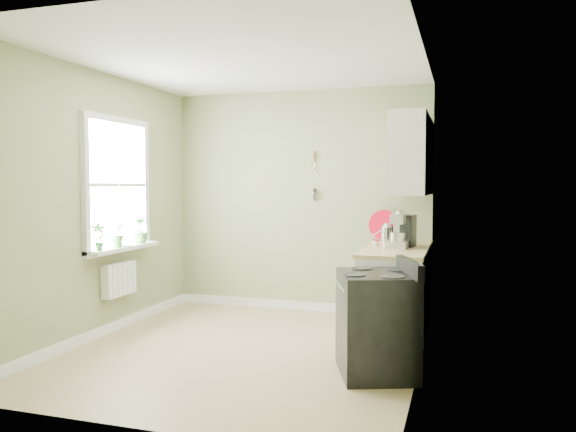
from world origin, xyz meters
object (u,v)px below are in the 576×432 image
(stove, at_px, (377,323))
(kettle, at_px, (387,233))
(stand_mixer, at_px, (398,232))
(coffee_maker, at_px, (405,231))

(stove, relative_size, kettle, 4.51)
(stove, distance_m, stand_mixer, 1.38)
(kettle, relative_size, coffee_maker, 0.64)
(stove, distance_m, coffee_maker, 1.53)
(kettle, bearing_deg, stand_mixer, -70.45)
(stand_mixer, xyz_separation_m, kettle, (-0.19, 0.54, -0.06))
(coffee_maker, bearing_deg, stove, -93.43)
(stand_mixer, xyz_separation_m, coffee_maker, (0.05, 0.16, -0.01))
(stand_mixer, height_order, kettle, stand_mixer)
(stand_mixer, distance_m, kettle, 0.57)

